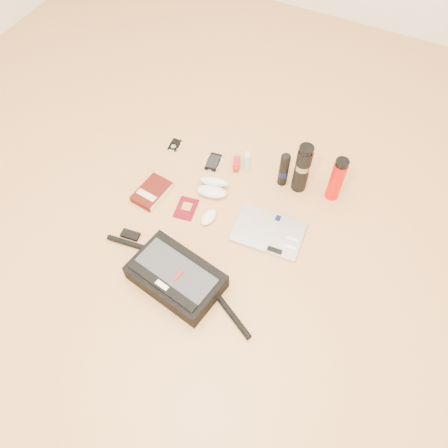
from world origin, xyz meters
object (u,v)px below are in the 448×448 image
object	(u,v)px
book	(152,192)
thermos_red	(337,179)
thermos_black	(302,168)
messenger_bag	(176,277)
laptop	(269,232)

from	to	relation	value
book	thermos_red	bearing A→B (deg)	32.54
thermos_black	book	bearing A→B (deg)	-150.13
messenger_bag	thermos_red	xyz separation A→B (m)	(0.46, 0.76, 0.08)
book	thermos_red	xyz separation A→B (m)	(0.81, 0.39, 0.11)
messenger_bag	thermos_red	distance (m)	0.89
book	thermos_black	size ratio (longest dim) A/B	0.72
laptop	book	world-z (taller)	book
messenger_bag	laptop	bearing A→B (deg)	67.81
laptop	thermos_red	world-z (taller)	thermos_red
book	thermos_black	bearing A→B (deg)	36.68
messenger_bag	thermos_black	distance (m)	0.80
messenger_bag	book	bearing A→B (deg)	143.96
laptop	thermos_black	bearing A→B (deg)	80.85
laptop	thermos_black	size ratio (longest dim) A/B	1.17
book	thermos_black	world-z (taller)	thermos_black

